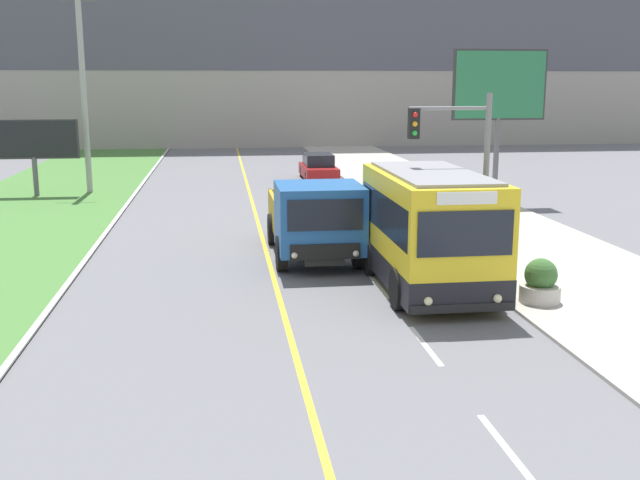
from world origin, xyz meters
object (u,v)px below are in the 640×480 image
(dump_truck, at_px, (316,221))
(utility_pole_far, at_px, (83,85))
(billboard_large, at_px, (499,91))
(billboard_small, at_px, (33,141))
(planter_round_second, at_px, (481,251))
(traffic_light_mast, at_px, (461,162))
(planter_round_near, at_px, (540,283))
(car_distant, at_px, (318,168))
(city_bus, at_px, (430,231))

(dump_truck, distance_m, utility_pole_far, 18.92)
(billboard_large, xyz_separation_m, billboard_small, (-20.98, 5.23, -2.39))
(billboard_large, distance_m, planter_round_second, 13.23)
(dump_truck, distance_m, billboard_large, 14.07)
(dump_truck, distance_m, planter_round_second, 4.99)
(traffic_light_mast, xyz_separation_m, billboard_small, (-15.29, 17.62, -0.65))
(dump_truck, distance_m, planter_round_near, 7.22)
(car_distant, height_order, planter_round_near, car_distant)
(billboard_small, bearing_deg, billboard_large, -14.00)
(traffic_light_mast, xyz_separation_m, planter_round_second, (0.98, 0.87, -2.72))
(planter_round_near, bearing_deg, dump_truck, 132.87)
(utility_pole_far, distance_m, billboard_small, 3.64)
(billboard_large, bearing_deg, planter_round_second, -112.20)
(dump_truck, relative_size, traffic_light_mast, 1.26)
(billboard_small, xyz_separation_m, planter_round_second, (16.27, -16.76, -2.07))
(utility_pole_far, relative_size, planter_round_second, 9.49)
(car_distant, xyz_separation_m, traffic_light_mast, (1.01, -22.08, 2.59))
(car_distant, xyz_separation_m, utility_pole_far, (-11.95, -3.53, 4.59))
(utility_pole_far, relative_size, traffic_light_mast, 2.04)
(car_distant, xyz_separation_m, billboard_large, (6.70, -9.68, 4.34))
(traffic_light_mast, height_order, billboard_small, traffic_light_mast)
(utility_pole_far, xyz_separation_m, traffic_light_mast, (12.96, -18.55, -1.99))
(city_bus, relative_size, billboard_small, 1.36)
(traffic_light_mast, bearing_deg, utility_pole_far, 124.93)
(car_distant, xyz_separation_m, planter_round_second, (1.99, -21.21, -0.13))
(city_bus, xyz_separation_m, planter_round_near, (2.35, -1.66, -1.04))
(traffic_light_mast, relative_size, planter_round_second, 4.65)
(dump_truck, height_order, planter_round_near, dump_truck)
(billboard_small, relative_size, planter_round_second, 3.86)
(planter_round_second, bearing_deg, dump_truck, 159.81)
(dump_truck, relative_size, billboard_small, 1.52)
(city_bus, bearing_deg, utility_pole_far, 121.15)
(dump_truck, bearing_deg, city_bus, -54.91)
(traffic_light_mast, bearing_deg, billboard_large, 65.35)
(dump_truck, bearing_deg, billboard_large, 46.46)
(car_distant, height_order, planter_round_second, car_distant)
(traffic_light_mast, distance_m, planter_round_second, 3.02)
(billboard_large, bearing_deg, planter_round_near, -106.45)
(traffic_light_mast, height_order, planter_round_second, traffic_light_mast)
(city_bus, height_order, dump_truck, city_bus)
(planter_round_second, bearing_deg, planter_round_near, -85.97)
(city_bus, distance_m, car_distant, 23.13)
(city_bus, xyz_separation_m, traffic_light_mast, (1.12, 1.03, 1.69))
(utility_pole_far, xyz_separation_m, billboard_small, (-2.33, -0.93, -2.64))
(car_distant, bearing_deg, billboard_small, -162.68)
(city_bus, xyz_separation_m, planter_round_second, (2.10, 1.90, -1.03))
(billboard_large, height_order, planter_round_near, billboard_large)
(planter_round_near, bearing_deg, planter_round_second, 94.03)
(car_distant, relative_size, utility_pole_far, 0.41)
(city_bus, xyz_separation_m, utility_pole_far, (-11.84, 19.58, 3.68))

